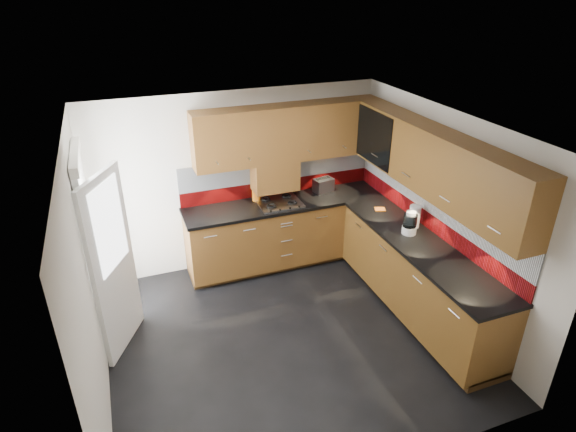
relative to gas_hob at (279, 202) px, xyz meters
name	(u,v)px	position (x,y,z in m)	size (l,w,h in m)	color
room	(286,218)	(-0.45, -1.47, 0.54)	(4.00, 3.80, 2.64)	black
base_cabinets	(345,255)	(0.62, -0.75, -0.52)	(2.70, 3.20, 0.95)	brown
countertop	(346,222)	(0.60, -0.77, -0.03)	(2.72, 3.22, 0.04)	black
backsplash	(355,191)	(0.83, -0.54, 0.26)	(2.70, 3.20, 0.54)	#6A0909
upper_cabinets	(361,148)	(0.78, -0.69, 0.88)	(2.50, 3.20, 0.72)	brown
extractor_hood	(275,175)	(0.00, 0.17, 0.33)	(0.60, 0.33, 0.40)	brown
glass_cabinet	(384,134)	(1.26, -0.40, 0.91)	(0.32, 0.80, 0.66)	black
back_door	(102,255)	(-2.23, -0.72, 0.08)	(0.42, 1.19, 2.04)	white
gas_hob	(279,202)	(0.00, 0.00, 0.00)	(0.57, 0.50, 0.04)	silver
utensil_pot	(256,194)	(-0.25, 0.20, 0.08)	(0.12, 0.12, 0.42)	orange
toaster	(323,185)	(0.71, 0.16, 0.08)	(0.30, 0.22, 0.20)	silver
food_processor	(410,224)	(1.14, -1.31, 0.11)	(0.17, 0.17, 0.28)	white
paper_towel	(415,216)	(1.29, -1.19, 0.12)	(0.13, 0.13, 0.28)	white
orange_cloth	(380,209)	(1.15, -0.64, -0.01)	(0.13, 0.11, 0.01)	orange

